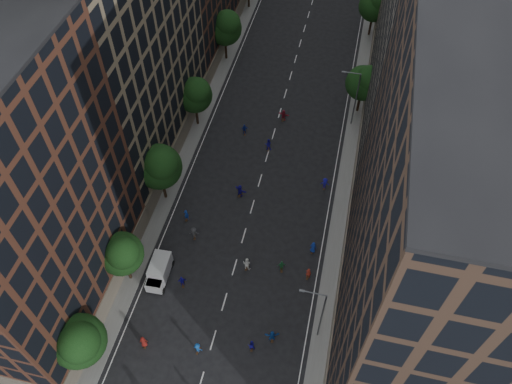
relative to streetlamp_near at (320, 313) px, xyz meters
The scene contains 33 objects.
ground 30.30m from the streetlamp_near, 110.32° to the left, with size 240.00×240.00×0.00m, color black.
sidewalk_left 42.27m from the streetlamp_near, 122.21° to the left, with size 4.00×105.00×0.15m, color slate.
sidewalk_right 35.90m from the streetlamp_near, 87.37° to the left, with size 4.00×105.00×0.15m, color slate.
bldg_left_a 30.99m from the streetlamp_near, behind, with size 14.00×22.00×30.00m, color #502C1E.
bldg_left_b 39.13m from the streetlamp_near, 141.93° to the left, with size 14.00×26.00×34.00m, color #817054.
bldg_right_a 15.75m from the streetlamp_near, 19.17° to the left, with size 14.00×30.00×36.00m, color #432F24.
bldg_right_b 35.03m from the streetlamp_near, 74.90° to the left, with size 14.00×28.00×33.00m, color #665F54.
tree_left_0 22.89m from the streetlamp_near, 159.12° to the right, with size 5.20×5.20×8.83m.
tree_left_1 21.47m from the streetlamp_near, behind, with size 4.80×4.80×8.21m.
tree_left_2 25.48m from the streetlamp_near, 147.07° to the left, with size 5.60×5.60×9.45m.
tree_left_3 35.12m from the streetlamp_near, 127.52° to the left, with size 5.00×5.00×8.58m.
tree_left_4 48.78m from the streetlamp_near, 115.99° to the left, with size 5.40×5.40×9.08m.
tree_right_a 35.87m from the streetlamp_near, 88.38° to the left, with size 5.00×5.00×8.39m.
tree_right_b 55.86m from the streetlamp_near, 88.95° to the left, with size 5.20×5.20×8.83m.
streetlamp_near is the anchor object (origin of this frame).
streetlamp_far 33.00m from the streetlamp_near, 90.00° to the left, with size 2.64×0.22×9.06m.
cargo_van 18.94m from the streetlamp_near, behind, with size 2.27×4.53×2.37m.
skater_2 8.18m from the streetlamp_near, 154.83° to the right, with size 0.75×0.58×1.54m, color #19129A.
skater_3 13.13m from the streetlamp_near, 158.77° to the right, with size 0.99×0.57×1.53m, color #154FAC.
skater_4 16.27m from the streetlamp_near, behind, with size 0.96×0.40×1.64m, color #1F16B3.
skater_5 6.33m from the streetlamp_near, 160.82° to the right, with size 1.56×0.50×1.68m, color #13429B.
skater_6 18.42m from the streetlamp_near, 163.41° to the right, with size 0.83×0.54×1.69m, color maroon.
skater_7 8.13m from the streetlamp_near, 105.74° to the left, with size 0.62×0.41×1.70m, color #A62B1B.
skater_8 11.66m from the streetlamp_near, 145.19° to the left, with size 0.94×0.73×1.94m, color white.
skater_9 18.92m from the streetlamp_near, 150.98° to the left, with size 1.16×0.67×1.79m, color #37383B.
skater_10 9.55m from the streetlamp_near, 125.95° to the left, with size 0.98×0.41×1.67m, color #22723B.
skater_11 20.99m from the streetlamp_near, 126.76° to the left, with size 1.71×0.55×1.85m, color #191292.
skater_12 11.20m from the streetlamp_near, 100.42° to the left, with size 0.83×0.54×1.71m, color navy.
skater_13 21.56m from the streetlamp_near, 147.62° to the left, with size 0.64×0.42×1.76m, color #13369E.
skater_14 27.73m from the streetlamp_near, 112.54° to the left, with size 0.90×0.70×1.86m, color #18139D.
skater_15 20.69m from the streetlamp_near, 95.39° to the left, with size 1.13×0.65×1.74m, color #1813A1.
skater_16 31.41m from the streetlamp_near, 117.64° to the left, with size 0.98×0.41×1.67m, color navy.
skater_17 33.30m from the streetlamp_near, 106.85° to the left, with size 1.66×0.53×1.79m, color maroon.
Camera 1 is at (9.01, -10.05, 50.63)m, focal length 35.00 mm.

